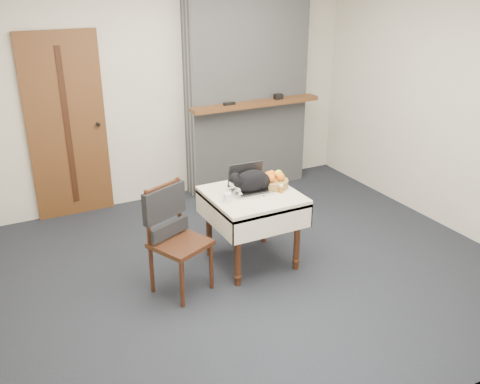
% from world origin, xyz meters
% --- Properties ---
extents(ground, '(4.50, 4.50, 0.00)m').
position_xyz_m(ground, '(0.00, 0.00, 0.00)').
color(ground, black).
rests_on(ground, ground).
extents(room_shell, '(4.52, 4.01, 2.61)m').
position_xyz_m(room_shell, '(0.00, 0.46, 1.76)').
color(room_shell, beige).
rests_on(room_shell, ground).
extents(door, '(0.82, 0.10, 2.00)m').
position_xyz_m(door, '(-1.20, 1.97, 1.00)').
color(door, brown).
rests_on(door, ground).
extents(chimney, '(1.62, 0.48, 2.60)m').
position_xyz_m(chimney, '(0.90, 1.85, 1.30)').
color(chimney, gray).
rests_on(chimney, ground).
extents(side_table, '(0.78, 0.78, 0.70)m').
position_xyz_m(side_table, '(0.04, 0.10, 0.59)').
color(side_table, '#341D0E').
rests_on(side_table, ground).
extents(laptop, '(0.35, 0.30, 0.25)m').
position_xyz_m(laptop, '(0.04, 0.18, 0.76)').
color(laptop, '#B7B7BC').
rests_on(laptop, side_table).
extents(cat, '(0.49, 0.21, 0.24)m').
position_xyz_m(cat, '(0.05, 0.13, 0.80)').
color(cat, black).
rests_on(cat, side_table).
extents(cream_jar, '(0.07, 0.07, 0.08)m').
position_xyz_m(cream_jar, '(-0.25, 0.04, 0.74)').
color(cream_jar, white).
rests_on(cream_jar, side_table).
extents(pill_bottle, '(0.04, 0.04, 0.08)m').
position_xyz_m(pill_bottle, '(0.27, -0.00, 0.74)').
color(pill_bottle, '#A65B14').
rests_on(pill_bottle, side_table).
extents(fruit_basket, '(0.26, 0.26, 0.15)m').
position_xyz_m(fruit_basket, '(0.29, 0.15, 0.76)').
color(fruit_basket, '#A18541').
rests_on(fruit_basket, side_table).
extents(desk_clutter, '(0.15, 0.07, 0.01)m').
position_xyz_m(desk_clutter, '(0.19, 0.13, 0.70)').
color(desk_clutter, black).
rests_on(desk_clutter, side_table).
extents(chair, '(0.55, 0.55, 0.94)m').
position_xyz_m(chair, '(-0.76, 0.04, 0.60)').
color(chair, '#341D0E').
rests_on(chair, ground).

